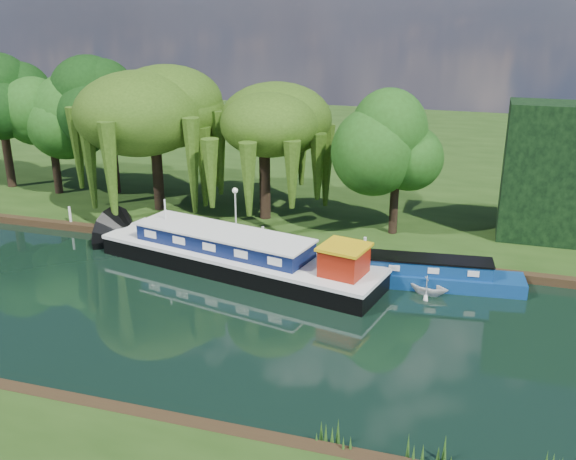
% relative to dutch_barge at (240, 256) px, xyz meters
% --- Properties ---
extents(ground, '(120.00, 120.00, 0.00)m').
position_rel_dutch_barge_xyz_m(ground, '(-2.79, -5.18, -0.85)').
color(ground, black).
extents(far_bank, '(120.00, 52.00, 0.45)m').
position_rel_dutch_barge_xyz_m(far_bank, '(-2.79, 28.82, -0.62)').
color(far_bank, '#1B340E').
rests_on(far_bank, ground).
extents(dutch_barge, '(16.62, 7.08, 3.42)m').
position_rel_dutch_barge_xyz_m(dutch_barge, '(0.00, 0.00, 0.00)').
color(dutch_barge, black).
rests_on(dutch_barge, ground).
extents(narrowboat, '(11.17, 2.98, 1.61)m').
position_rel_dutch_barge_xyz_m(narrowboat, '(9.15, 1.00, -0.27)').
color(narrowboat, navy).
rests_on(narrowboat, ground).
extents(white_cruiser, '(2.28, 2.06, 1.05)m').
position_rel_dutch_barge_xyz_m(white_cruiser, '(10.02, -0.02, -0.85)').
color(white_cruiser, silver).
rests_on(white_cruiser, ground).
extents(willow_left, '(7.49, 7.49, 8.97)m').
position_rel_dutch_barge_xyz_m(willow_left, '(-8.61, 7.34, 6.12)').
color(willow_left, black).
rests_on(willow_left, far_bank).
extents(willow_right, '(6.33, 6.33, 7.71)m').
position_rel_dutch_barge_xyz_m(willow_right, '(-1.15, 7.62, 5.23)').
color(willow_right, black).
rests_on(willow_right, far_bank).
extents(tree_far_left, '(5.14, 5.14, 8.28)m').
position_rel_dutch_barge_xyz_m(tree_far_left, '(-17.50, 8.62, 5.27)').
color(tree_far_left, black).
rests_on(tree_far_left, far_bank).
extents(tree_far_back, '(5.29, 5.29, 8.90)m').
position_rel_dutch_barge_xyz_m(tree_far_back, '(-21.99, 9.06, 5.81)').
color(tree_far_back, black).
rests_on(tree_far_back, far_bank).
extents(tree_far_mid, '(5.46, 5.46, 8.93)m').
position_rel_dutch_barge_xyz_m(tree_far_mid, '(-13.51, 9.93, 5.76)').
color(tree_far_mid, black).
rests_on(tree_far_mid, far_bank).
extents(tree_far_right, '(4.54, 4.54, 7.43)m').
position_rel_dutch_barge_xyz_m(tree_far_right, '(7.19, 7.18, 4.72)').
color(tree_far_right, black).
rests_on(tree_far_right, far_bank).
extents(conifer_hedge, '(6.00, 3.00, 8.00)m').
position_rel_dutch_barge_xyz_m(conifer_hedge, '(16.21, 8.82, 3.60)').
color(conifer_hedge, black).
rests_on(conifer_hedge, far_bank).
extents(lamppost, '(0.36, 0.36, 2.56)m').
position_rel_dutch_barge_xyz_m(lamppost, '(-2.29, 5.32, 1.57)').
color(lamppost, silver).
rests_on(lamppost, far_bank).
extents(mooring_posts, '(19.16, 0.16, 1.00)m').
position_rel_dutch_barge_xyz_m(mooring_posts, '(-3.29, 3.22, 0.10)').
color(mooring_posts, silver).
rests_on(mooring_posts, far_bank).
extents(reeds_near, '(33.70, 1.50, 1.10)m').
position_rel_dutch_barge_xyz_m(reeds_near, '(4.08, -12.76, -0.30)').
color(reeds_near, '#184813').
rests_on(reeds_near, ground).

